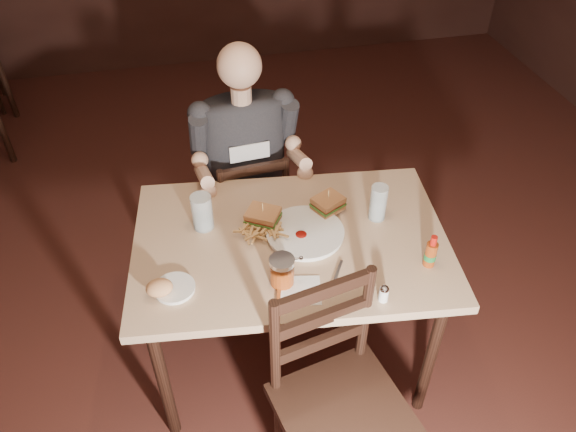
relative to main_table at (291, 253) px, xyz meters
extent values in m
plane|color=black|center=(-0.22, -0.20, -0.69)|extent=(7.00, 7.00, 0.00)
cube|color=tan|center=(0.00, 0.00, 0.06)|extent=(1.33, 0.97, 0.04)
cylinder|color=black|center=(-0.57, -0.27, -0.33)|extent=(0.05, 0.05, 0.73)
cylinder|color=black|center=(-0.50, 0.39, -0.33)|extent=(0.05, 0.05, 0.73)
cylinder|color=black|center=(0.50, -0.39, -0.33)|extent=(0.05, 0.05, 0.73)
cylinder|color=black|center=(0.57, 0.27, -0.33)|extent=(0.05, 0.05, 0.73)
cylinder|color=black|center=(-1.61, 2.65, -0.33)|extent=(0.04, 0.04, 0.73)
cylinder|color=white|center=(0.06, 0.01, 0.09)|extent=(0.34, 0.34, 0.02)
ellipsoid|color=maroon|center=(0.04, -0.01, 0.10)|extent=(0.05, 0.05, 0.01)
cylinder|color=silver|center=(-0.33, 0.15, 0.15)|extent=(0.09, 0.09, 0.15)
cylinder|color=silver|center=(0.38, 0.05, 0.16)|extent=(0.08, 0.08, 0.16)
cube|color=white|center=(-0.03, -0.27, 0.08)|extent=(0.17, 0.17, 0.00)
cube|color=silver|center=(-0.12, -0.33, 0.08)|extent=(0.07, 0.23, 0.01)
cube|color=silver|center=(0.12, -0.23, 0.08)|extent=(0.08, 0.13, 0.00)
cylinder|color=white|center=(-0.47, -0.17, 0.08)|extent=(0.16, 0.16, 0.01)
ellipsoid|color=tan|center=(-0.52, -0.18, 0.12)|extent=(0.10, 0.09, 0.06)
camera|label=1|loc=(-0.37, -1.58, 1.61)|focal=35.00mm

